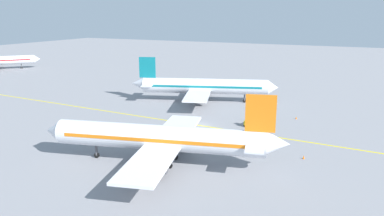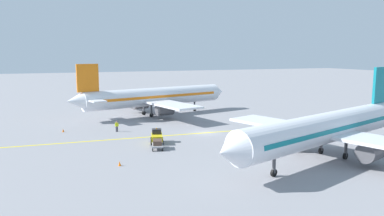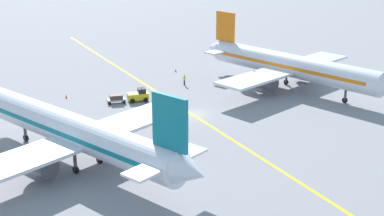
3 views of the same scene
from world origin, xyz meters
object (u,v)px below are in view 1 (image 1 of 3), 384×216
object	(u,v)px
baggage_cart_trailing	(260,119)
baggage_tug_white	(251,122)
airplane_adjacent_stand	(203,86)
traffic_cone_near_nose	(296,118)
ground_crew_worker	(256,140)
traffic_cone_mid_apron	(304,157)
airplane_at_gate	(162,138)

from	to	relation	value
baggage_cart_trailing	baggage_tug_white	bearing A→B (deg)	165.38
airplane_adjacent_stand	traffic_cone_near_nose	size ratio (longest dim) A/B	62.75
ground_crew_worker	traffic_cone_mid_apron	world-z (taller)	ground_crew_worker
baggage_cart_trailing	traffic_cone_mid_apron	distance (m)	19.34
airplane_adjacent_stand	baggage_tug_white	bearing A→B (deg)	-131.72
ground_crew_worker	traffic_cone_mid_apron	bearing A→B (deg)	-109.23
traffic_cone_near_nose	baggage_cart_trailing	bearing A→B (deg)	132.91
airplane_adjacent_stand	baggage_tug_white	xyz separation A→B (m)	(-14.86, -16.67, -2.81)
traffic_cone_mid_apron	ground_crew_worker	bearing A→B (deg)	70.77
baggage_tug_white	traffic_cone_mid_apron	bearing A→B (deg)	-136.78
baggage_tug_white	baggage_cart_trailing	world-z (taller)	baggage_tug_white
baggage_cart_trailing	traffic_cone_near_nose	xyz separation A→B (m)	(5.57, -5.99, -0.49)
airplane_adjacent_stand	ground_crew_worker	world-z (taller)	airplane_adjacent_stand
airplane_adjacent_stand	traffic_cone_mid_apron	distance (m)	39.82
baggage_tug_white	ground_crew_worker	world-z (taller)	baggage_tug_white
baggage_cart_trailing	traffic_cone_near_nose	size ratio (longest dim) A/B	5.22
baggage_tug_white	airplane_adjacent_stand	bearing A→B (deg)	48.28
airplane_adjacent_stand	ground_crew_worker	size ratio (longest dim) A/B	20.54
airplane_at_gate	traffic_cone_mid_apron	distance (m)	21.06
airplane_at_gate	ground_crew_worker	world-z (taller)	airplane_at_gate
baggage_tug_white	traffic_cone_near_nose	size ratio (longest dim) A/B	5.97
airplane_at_gate	traffic_cone_mid_apron	size ratio (longest dim) A/B	63.86
airplane_adjacent_stand	traffic_cone_near_nose	world-z (taller)	airplane_adjacent_stand
ground_crew_worker	traffic_cone_near_nose	distance (m)	18.86
ground_crew_worker	traffic_cone_mid_apron	xyz separation A→B (m)	(-2.81, -8.07, -0.63)
airplane_at_gate	traffic_cone_near_nose	bearing A→B (deg)	-22.06
baggage_tug_white	traffic_cone_near_nose	bearing A→B (deg)	-37.92
baggage_tug_white	ground_crew_worker	distance (m)	10.57
ground_crew_worker	traffic_cone_near_nose	xyz separation A→B (m)	(18.61, -2.99, -0.63)
baggage_cart_trailing	traffic_cone_mid_apron	size ratio (longest dim) A/B	5.22
airplane_adjacent_stand	traffic_cone_mid_apron	xyz separation A→B (m)	(-27.52, -28.57, -3.43)
airplane_at_gate	airplane_adjacent_stand	world-z (taller)	same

